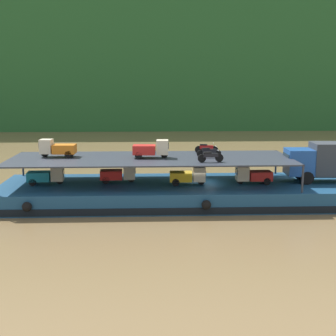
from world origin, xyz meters
name	(u,v)px	position (x,y,z in m)	size (l,w,h in m)	color
ground_plane	(200,202)	(0.00, 0.00, 0.00)	(400.00, 400.00, 0.00)	brown
hillside_far_bank	(166,35)	(0.00, 67.94, 19.21)	(141.35, 29.84, 34.11)	#235628
cargo_barge	(200,192)	(0.00, -0.02, 0.75)	(30.78, 8.57, 1.50)	navy
covered_lorry	(332,161)	(10.41, 0.02, 3.19)	(7.92, 2.55, 3.10)	#1E4C99
cargo_rack	(151,159)	(-3.80, 0.00, 3.44)	(21.58, 7.23, 2.00)	#2D333D
mini_truck_lower_stern	(46,175)	(-11.82, 0.00, 2.19)	(2.79, 1.29, 1.38)	teal
mini_truck_lower_aft	(119,174)	(-6.34, 0.48, 2.19)	(2.78, 1.27, 1.38)	red
mini_truck_lower_mid	(188,176)	(-0.96, -0.56, 2.19)	(2.78, 1.27, 1.38)	gold
mini_truck_lower_fore	(253,175)	(4.06, -0.47, 2.19)	(2.75, 1.22, 1.38)	red
mini_truck_upper_stern	(57,148)	(-11.06, 0.75, 4.19)	(2.79, 1.30, 1.38)	orange
mini_truck_upper_mid	(151,149)	(-3.76, 0.01, 4.19)	(2.78, 1.28, 1.38)	red
motorcycle_upper_port	(210,156)	(0.50, -2.17, 3.93)	(1.90, 0.55, 0.87)	black
motorcycle_upper_centre	(209,152)	(0.66, 0.00, 3.93)	(1.90, 0.55, 0.87)	black
motorcycle_upper_stbd	(206,148)	(0.73, 2.17, 3.93)	(1.90, 0.55, 0.87)	black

